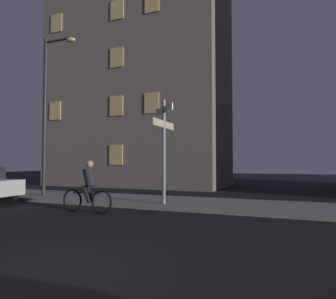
{
  "coord_description": "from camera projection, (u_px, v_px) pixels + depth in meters",
  "views": [
    {
      "loc": [
        3.02,
        -3.36,
        1.55
      ],
      "look_at": [
        -0.83,
        6.15,
        1.99
      ],
      "focal_mm": 32.3,
      "sensor_mm": 36.0,
      "label": 1
    }
  ],
  "objects": [
    {
      "name": "cyclist",
      "position": [
        88.0,
        188.0,
        9.31
      ],
      "size": [
        1.82,
        0.32,
        1.61
      ],
      "color": "black",
      "rests_on": "ground_plane"
    },
    {
      "name": "building_left_block",
      "position": [
        140.0,
        37.0,
        21.25
      ],
      "size": [
        11.74,
        6.17,
        20.71
      ],
      "color": "slate",
      "rests_on": "ground_plane"
    },
    {
      "name": "street_lamp",
      "position": [
        49.0,
        103.0,
        12.88
      ],
      "size": [
        1.63,
        0.28,
        6.75
      ],
      "color": "#2D2D30",
      "rests_on": "sidewalk_kerb"
    },
    {
      "name": "sidewalk_kerb",
      "position": [
        200.0,
        204.0,
        10.76
      ],
      "size": [
        40.0,
        2.97,
        0.14
      ],
      "primitive_type": "cube",
      "color": "gray",
      "rests_on": "ground_plane"
    },
    {
      "name": "ground_plane",
      "position": [
        57.0,
        275.0,
        4.18
      ],
      "size": [
        80.0,
        80.0,
        0.0
      ],
      "primitive_type": "plane",
      "color": "black"
    },
    {
      "name": "signpost",
      "position": [
        164.0,
        141.0,
        10.38
      ],
      "size": [
        1.07,
        1.8,
        3.58
      ],
      "color": "gray",
      "rests_on": "sidewalk_kerb"
    }
  ]
}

